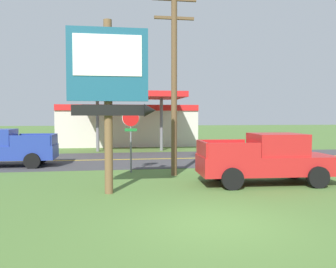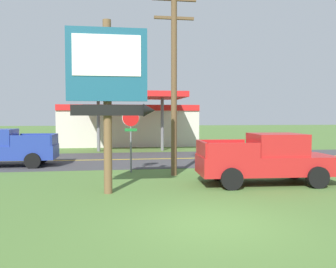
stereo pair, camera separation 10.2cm
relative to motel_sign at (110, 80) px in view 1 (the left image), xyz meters
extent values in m
plane|color=#4C7033|center=(2.61, -3.67, -3.84)|extent=(180.00, 180.00, 0.00)
cube|color=#3D3D3F|center=(2.61, 9.33, -3.83)|extent=(140.00, 8.00, 0.02)
cube|color=gold|center=(2.61, 9.33, -3.81)|extent=(126.00, 0.20, 0.01)
cylinder|color=brown|center=(-0.06, 0.14, -0.91)|extent=(0.28, 0.28, 5.86)
cube|color=#19516B|center=(-0.06, -0.04, 0.51)|extent=(2.66, 0.16, 2.42)
cube|color=white|center=(-0.06, -0.13, 0.80)|extent=(2.24, 0.03, 1.35)
cube|color=black|center=(-0.06, -0.04, -1.00)|extent=(2.40, 0.12, 0.36)
cone|color=black|center=(1.34, -0.04, -1.00)|extent=(0.40, 0.44, 0.44)
cylinder|color=slate|center=(0.88, 4.50, -2.74)|extent=(0.08, 0.08, 2.20)
cylinder|color=red|center=(0.88, 4.47, -1.29)|extent=(0.76, 0.03, 0.76)
cylinder|color=white|center=(0.88, 4.49, -1.29)|extent=(0.80, 0.01, 0.80)
cube|color=#19722D|center=(0.88, 4.47, -1.84)|extent=(0.56, 0.03, 0.14)
cylinder|color=brown|center=(2.74, 3.41, 0.27)|extent=(0.26, 0.26, 8.21)
cube|color=brown|center=(2.74, 3.41, 3.08)|extent=(1.75, 0.12, 0.12)
cube|color=beige|center=(1.24, 20.68, -2.04)|extent=(12.00, 6.00, 3.60)
cube|color=red|center=(1.24, 17.63, -0.49)|extent=(12.00, 0.12, 0.50)
cube|color=red|center=(1.24, 14.68, 0.36)|extent=(8.00, 5.00, 0.40)
cylinder|color=slate|center=(-1.16, 14.68, -1.74)|extent=(0.24, 0.24, 4.20)
cylinder|color=slate|center=(3.64, 14.68, -1.74)|extent=(0.24, 0.24, 4.20)
cube|color=red|center=(5.95, 0.97, -3.08)|extent=(5.29, 2.20, 0.72)
cube|color=red|center=(6.40, 0.95, -2.30)|extent=(1.98, 1.89, 0.84)
cube|color=#28333D|center=(7.29, 0.90, -2.30)|extent=(0.18, 1.66, 0.71)
cube|color=red|center=(4.47, 1.96, -2.44)|extent=(1.95, 0.21, 0.56)
cube|color=red|center=(4.38, 0.12, -2.44)|extent=(1.95, 0.21, 0.56)
cube|color=red|center=(3.45, 1.09, -2.44)|extent=(0.21, 1.88, 0.56)
cylinder|color=black|center=(7.60, 1.87, -3.44)|extent=(0.81, 0.32, 0.80)
cylinder|color=black|center=(7.51, -0.09, -3.44)|extent=(0.81, 0.32, 0.80)
cylinder|color=black|center=(4.38, 2.02, -3.44)|extent=(0.81, 0.32, 0.80)
cylinder|color=black|center=(4.29, 0.07, -3.44)|extent=(0.81, 0.32, 0.80)
cube|color=#233893|center=(-5.58, 7.33, -3.08)|extent=(5.20, 1.96, 0.72)
cube|color=#233893|center=(-4.05, 6.41, -2.44)|extent=(1.95, 0.12, 0.56)
cube|color=#233893|center=(-4.05, 8.25, -2.44)|extent=(1.95, 0.12, 0.56)
cube|color=#233893|center=(-3.08, 7.33, -2.44)|extent=(0.12, 1.88, 0.56)
cylinder|color=black|center=(-3.97, 6.35, -3.44)|extent=(0.80, 0.28, 0.80)
cylinder|color=black|center=(-3.97, 8.31, -3.44)|extent=(0.80, 0.28, 0.80)
camera|label=1|loc=(0.18, -11.89, -1.19)|focal=37.48mm
camera|label=2|loc=(0.28, -11.90, -1.19)|focal=37.48mm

